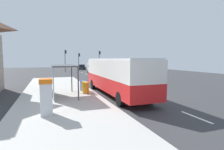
{
  "coord_description": "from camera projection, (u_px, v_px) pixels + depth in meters",
  "views": [
    {
      "loc": [
        -7.27,
        -13.48,
        3.16
      ],
      "look_at": [
        -1.0,
        4.15,
        1.5
      ],
      "focal_mm": 28.91,
      "sensor_mm": 36.0,
      "label": 1
    }
  ],
  "objects": [
    {
      "name": "ground_plane",
      "position": [
        97.0,
        79.0,
        28.5
      ],
      "size": [
        56.0,
        92.0,
        0.04
      ],
      "primitive_type": "cube",
      "color": "#38383A"
    },
    {
      "name": "sidewalk_platform",
      "position": [
        60.0,
        96.0,
        15.09
      ],
      "size": [
        6.2,
        30.0,
        0.18
      ],
      "primitive_type": "cube",
      "color": "beige",
      "rests_on": "ground"
    },
    {
      "name": "lane_stripe_seg_0",
      "position": [
        196.0,
        117.0,
        9.81
      ],
      "size": [
        0.16,
        2.2,
        0.01
      ],
      "primitive_type": "cube",
      "color": "silver",
      "rests_on": "ground"
    },
    {
      "name": "lane_stripe_seg_1",
      "position": [
        148.0,
        98.0,
        14.5
      ],
      "size": [
        0.16,
        2.2,
        0.01
      ],
      "primitive_type": "cube",
      "color": "silver",
      "rests_on": "ground"
    },
    {
      "name": "lane_stripe_seg_2",
      "position": [
        124.0,
        89.0,
        19.2
      ],
      "size": [
        0.16,
        2.2,
        0.01
      ],
      "primitive_type": "cube",
      "color": "silver",
      "rests_on": "ground"
    },
    {
      "name": "lane_stripe_seg_3",
      "position": [
        109.0,
        83.0,
        23.89
      ],
      "size": [
        0.16,
        2.2,
        0.01
      ],
      "primitive_type": "cube",
      "color": "silver",
      "rests_on": "ground"
    },
    {
      "name": "lane_stripe_seg_4",
      "position": [
        99.0,
        79.0,
        28.58
      ],
      "size": [
        0.16,
        2.2,
        0.01
      ],
      "primitive_type": "cube",
      "color": "silver",
      "rests_on": "ground"
    },
    {
      "name": "lane_stripe_seg_5",
      "position": [
        91.0,
        76.0,
        33.27
      ],
      "size": [
        0.16,
        2.2,
        0.01
      ],
      "primitive_type": "cube",
      "color": "silver",
      "rests_on": "ground"
    },
    {
      "name": "lane_stripe_seg_6",
      "position": [
        86.0,
        74.0,
        37.97
      ],
      "size": [
        0.16,
        2.2,
        0.01
      ],
      "primitive_type": "cube",
      "color": "silver",
      "rests_on": "ground"
    },
    {
      "name": "lane_stripe_seg_7",
      "position": [
        82.0,
        72.0,
        42.66
      ],
      "size": [
        0.16,
        2.2,
        0.01
      ],
      "primitive_type": "cube",
      "color": "silver",
      "rests_on": "ground"
    },
    {
      "name": "bus",
      "position": [
        116.0,
        74.0,
        15.72
      ],
      "size": [
        2.57,
        11.02,
        3.21
      ],
      "color": "red",
      "rests_on": "ground"
    },
    {
      "name": "white_van",
      "position": [
        94.0,
        67.0,
        39.48
      ],
      "size": [
        2.1,
        5.23,
        2.3
      ],
      "color": "silver",
      "rests_on": "ground"
    },
    {
      "name": "sedan_near",
      "position": [
        82.0,
        67.0,
        54.42
      ],
      "size": [
        2.03,
        4.49,
        1.52
      ],
      "color": "black",
      "rests_on": "ground"
    },
    {
      "name": "ticket_machine",
      "position": [
        46.0,
        97.0,
        9.55
      ],
      "size": [
        0.66,
        0.76,
        1.94
      ],
      "color": "silver",
      "rests_on": "sidewalk_platform"
    },
    {
      "name": "recycling_bin_orange",
      "position": [
        86.0,
        88.0,
        15.73
      ],
      "size": [
        0.52,
        0.52,
        0.95
      ],
      "primitive_type": "cylinder",
      "color": "orange",
      "rests_on": "sidewalk_platform"
    },
    {
      "name": "recycling_bin_yellow",
      "position": [
        84.0,
        87.0,
        16.38
      ],
      "size": [
        0.52,
        0.52,
        0.95
      ],
      "primitive_type": "cylinder",
      "color": "yellow",
      "rests_on": "sidewalk_platform"
    },
    {
      "name": "recycling_bin_blue",
      "position": [
        83.0,
        86.0,
        17.04
      ],
      "size": [
        0.52,
        0.52,
        0.95
      ],
      "primitive_type": "cylinder",
      "color": "blue",
      "rests_on": "sidewalk_platform"
    },
    {
      "name": "traffic_light_near_side",
      "position": [
        100.0,
        58.0,
        47.08
      ],
      "size": [
        0.49,
        0.28,
        5.29
      ],
      "color": "#2D2D2D",
      "rests_on": "ground"
    },
    {
      "name": "traffic_light_far_side",
      "position": [
        65.0,
        57.0,
        44.95
      ],
      "size": [
        0.49,
        0.28,
        5.44
      ],
      "color": "#2D2D2D",
      "rests_on": "ground"
    },
    {
      "name": "traffic_light_median",
      "position": [
        79.0,
        59.0,
        46.91
      ],
      "size": [
        0.49,
        0.28,
        4.73
      ],
      "color": "#2D2D2D",
      "rests_on": "ground"
    },
    {
      "name": "bus_shelter",
      "position": [
        60.0,
        72.0,
        14.29
      ],
      "size": [
        1.8,
        4.0,
        2.5
      ],
      "color": "#4C4C51",
      "rests_on": "sidewalk_platform"
    }
  ]
}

